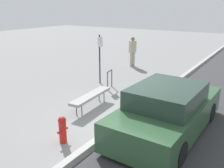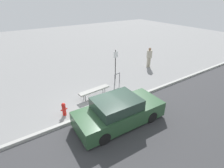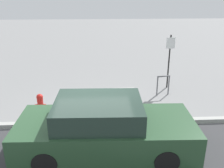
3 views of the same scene
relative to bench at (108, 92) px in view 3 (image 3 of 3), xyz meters
The scene contains 7 objects.
ground_plane 1.74m from the bench, 108.06° to the right, with size 60.00×60.00×0.00m, color gray.
curb 1.72m from the bench, 108.06° to the right, with size 60.00×0.20×0.13m.
bench is the anchor object (origin of this frame).
bike_rack 2.36m from the bench, 16.54° to the left, with size 0.55×0.16×0.83m.
sign_post 3.17m from the bench, 28.96° to the left, with size 0.36×0.08×2.30m.
fire_hydrant 2.44m from the bench, 160.91° to the right, with size 0.36×0.22×0.77m.
parked_car_near 2.95m from the bench, 93.81° to the right, with size 4.59×2.03×1.44m.
Camera 3 is at (0.22, -6.97, 4.04)m, focal length 40.00 mm.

